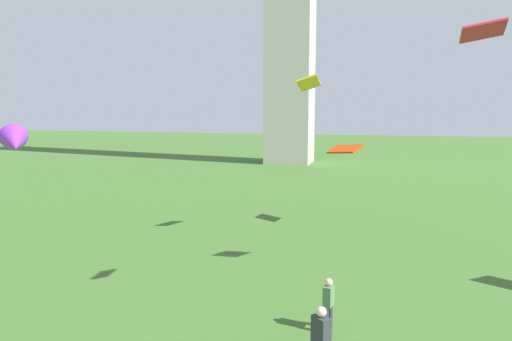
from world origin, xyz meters
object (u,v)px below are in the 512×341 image
object	(u,v)px
kite_flying_3	(345,149)
kite_flying_5	(15,142)
kite_flying_0	(483,31)
kite_flying_4	(309,83)
person_0	(329,301)
person_4	(321,338)

from	to	relation	value
kite_flying_3	kite_flying_5	world-z (taller)	kite_flying_5
kite_flying_0	kite_flying_5	world-z (taller)	kite_flying_0
kite_flying_0	kite_flying_4	bearing A→B (deg)	142.65
kite_flying_0	kite_flying_4	size ratio (longest dim) A/B	1.00
kite_flying_3	kite_flying_5	size ratio (longest dim) A/B	0.74
person_0	person_4	world-z (taller)	person_4
person_0	kite_flying_0	xyz separation A→B (m)	(4.52, 4.52, 8.14)
person_0	kite_flying_4	world-z (taller)	kite_flying_4
kite_flying_3	kite_flying_4	xyz separation A→B (m)	(-1.53, -3.48, 3.36)
person_4	kite_flying_5	bearing A→B (deg)	-167.68
kite_flying_3	kite_flying_4	world-z (taller)	kite_flying_4
kite_flying_4	kite_flying_5	distance (m)	15.95
person_4	kite_flying_3	size ratio (longest dim) A/B	0.88
kite_flying_4	person_4	bearing A→B (deg)	-167.30
kite_flying_4	person_0	bearing A→B (deg)	-165.13
person_0	kite_flying_5	world-z (taller)	kite_flying_5
kite_flying_3	kite_flying_4	size ratio (longest dim) A/B	1.42
kite_flying_4	kite_flying_5	world-z (taller)	kite_flying_4
person_0	person_4	bearing A→B (deg)	-165.68
kite_flying_3	person_0	bearing A→B (deg)	-57.22
kite_flying_4	kite_flying_0	bearing A→B (deg)	-123.87
kite_flying_4	kite_flying_3	bearing A→B (deg)	-21.33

